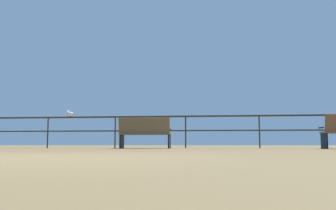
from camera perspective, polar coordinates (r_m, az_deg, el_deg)
name	(u,v)px	position (r m, az deg, el deg)	size (l,w,h in m)	color
ground_plane	(17,158)	(4.10, -22.16, -7.48)	(60.00, 60.00, 0.00)	olive
pier_railing	(150,124)	(11.81, -2.77, -2.93)	(20.35, 0.05, 1.02)	#302B1A
bench_near_left	(145,132)	(11.12, -3.56, -4.13)	(1.53, 0.69, 0.91)	brown
seagull_on_rail	(70,114)	(12.56, -14.82, -1.31)	(0.41, 0.29, 0.21)	silver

